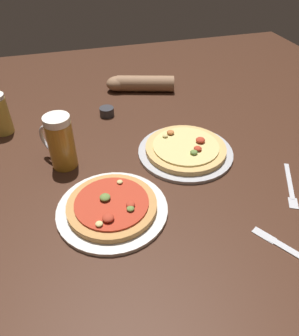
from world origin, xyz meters
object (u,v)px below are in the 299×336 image
object	(u,v)px
pizza_plate_near	(112,207)
beer_mug_dark	(60,142)
pizza_plate_far	(186,150)
diner_arm	(137,84)
fork_left	(290,185)
knife_right	(293,252)
ramekin_sauce	(107,112)

from	to	relation	value
pizza_plate_near	beer_mug_dark	distance (m)	0.29
pizza_plate_far	beer_mug_dark	world-z (taller)	beer_mug_dark
pizza_plate_far	diner_arm	xyz separation A→B (m)	(-0.04, 0.52, 0.02)
fork_left	knife_right	distance (m)	0.25
pizza_plate_near	ramekin_sauce	world-z (taller)	pizza_plate_near
beer_mug_dark	fork_left	world-z (taller)	beer_mug_dark
pizza_plate_near	diner_arm	size ratio (longest dim) A/B	1.01
knife_right	diner_arm	world-z (taller)	diner_arm
beer_mug_dark	ramekin_sauce	bearing A→B (deg)	55.24
beer_mug_dark	ramekin_sauce	distance (m)	0.34
fork_left	diner_arm	xyz separation A→B (m)	(-0.28, 0.76, 0.03)
pizza_plate_far	diner_arm	world-z (taller)	diner_arm
ramekin_sauce	fork_left	bearing A→B (deg)	-51.41
beer_mug_dark	knife_right	world-z (taller)	beer_mug_dark
pizza_plate_near	ramekin_sauce	bearing A→B (deg)	81.42
fork_left	ramekin_sauce	bearing A→B (deg)	128.59
beer_mug_dark	diner_arm	world-z (taller)	beer_mug_dark
fork_left	diner_arm	world-z (taller)	diner_arm
pizza_plate_far	fork_left	bearing A→B (deg)	-44.63
beer_mug_dark	knife_right	bearing A→B (deg)	-44.98
beer_mug_dark	pizza_plate_far	bearing A→B (deg)	-7.86
ramekin_sauce	knife_right	size ratio (longest dim) A/B	0.29
pizza_plate_near	fork_left	bearing A→B (deg)	-4.99
pizza_plate_near	fork_left	distance (m)	0.54
fork_left	knife_right	bearing A→B (deg)	-123.01
fork_left	diner_arm	size ratio (longest dim) A/B	0.63
pizza_plate_near	diner_arm	distance (m)	0.76
ramekin_sauce	diner_arm	size ratio (longest dim) A/B	0.19
pizza_plate_near	knife_right	bearing A→B (deg)	-32.93
fork_left	beer_mug_dark	bearing A→B (deg)	155.27
beer_mug_dark	fork_left	size ratio (longest dim) A/B	0.94
pizza_plate_near	pizza_plate_far	world-z (taller)	same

